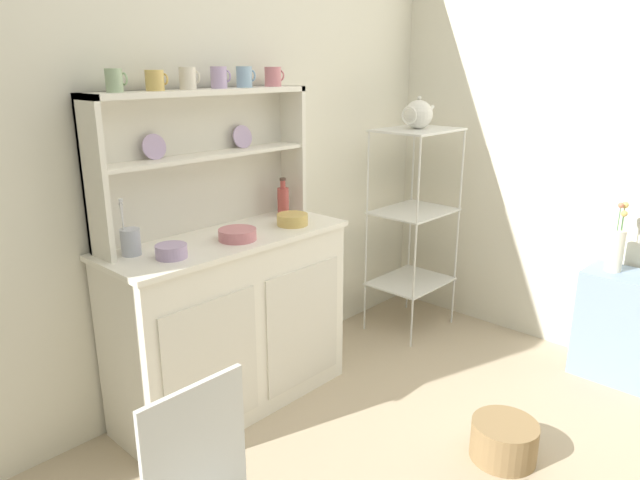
{
  "coord_description": "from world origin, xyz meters",
  "views": [
    {
      "loc": [
        -1.67,
        -0.67,
        1.61
      ],
      "look_at": [
        0.24,
        1.12,
        0.81
      ],
      "focal_mm": 32.74,
      "sensor_mm": 36.0,
      "label": 1
    }
  ],
  "objects_px": {
    "bowl_mixing_large": "(171,251)",
    "jam_bottle": "(283,201)",
    "porcelain_teapot": "(418,114)",
    "floor_basket": "(504,440)",
    "cup_sage_0": "(114,80)",
    "side_shelf_blue": "(629,328)",
    "hutch_cabinet": "(231,321)",
    "utensil_jar": "(130,241)",
    "flower_vase": "(616,248)",
    "hutch_shelf_unit": "(201,149)",
    "bakers_rack": "(414,208)"
  },
  "relations": [
    {
      "from": "hutch_cabinet",
      "to": "porcelain_teapot",
      "type": "xyz_separation_m",
      "value": [
        1.31,
        -0.12,
        0.89
      ]
    },
    {
      "from": "side_shelf_blue",
      "to": "porcelain_teapot",
      "type": "xyz_separation_m",
      "value": [
        -0.24,
        1.2,
        1.04
      ]
    },
    {
      "from": "bakers_rack",
      "to": "cup_sage_0",
      "type": "bearing_deg",
      "value": 171.98
    },
    {
      "from": "side_shelf_blue",
      "to": "porcelain_teapot",
      "type": "bearing_deg",
      "value": 101.37
    },
    {
      "from": "hutch_cabinet",
      "to": "floor_basket",
      "type": "xyz_separation_m",
      "value": [
        0.51,
        -1.16,
        -0.36
      ]
    },
    {
      "from": "cup_sage_0",
      "to": "porcelain_teapot",
      "type": "xyz_separation_m",
      "value": [
        1.72,
        -0.24,
        -0.22
      ]
    },
    {
      "from": "jam_bottle",
      "to": "flower_vase",
      "type": "relative_size",
      "value": 0.54
    },
    {
      "from": "jam_bottle",
      "to": "flower_vase",
      "type": "height_order",
      "value": "jam_bottle"
    },
    {
      "from": "hutch_cabinet",
      "to": "side_shelf_blue",
      "type": "height_order",
      "value": "hutch_cabinet"
    },
    {
      "from": "floor_basket",
      "to": "utensil_jar",
      "type": "relative_size",
      "value": 1.15
    },
    {
      "from": "hutch_cabinet",
      "to": "cup_sage_0",
      "type": "distance_m",
      "value": 1.18
    },
    {
      "from": "bowl_mixing_large",
      "to": "flower_vase",
      "type": "height_order",
      "value": "flower_vase"
    },
    {
      "from": "side_shelf_blue",
      "to": "bowl_mixing_large",
      "type": "bearing_deg",
      "value": 146.64
    },
    {
      "from": "hutch_shelf_unit",
      "to": "porcelain_teapot",
      "type": "height_order",
      "value": "hutch_shelf_unit"
    },
    {
      "from": "side_shelf_blue",
      "to": "jam_bottle",
      "type": "relative_size",
      "value": 2.93
    },
    {
      "from": "hutch_cabinet",
      "to": "utensil_jar",
      "type": "relative_size",
      "value": 4.85
    },
    {
      "from": "porcelain_teapot",
      "to": "cup_sage_0",
      "type": "bearing_deg",
      "value": 171.97
    },
    {
      "from": "bowl_mixing_large",
      "to": "side_shelf_blue",
      "type": "bearing_deg",
      "value": -33.36
    },
    {
      "from": "utensil_jar",
      "to": "porcelain_teapot",
      "type": "bearing_deg",
      "value": -6.5
    },
    {
      "from": "hutch_cabinet",
      "to": "bakers_rack",
      "type": "bearing_deg",
      "value": -5.24
    },
    {
      "from": "hutch_cabinet",
      "to": "floor_basket",
      "type": "height_order",
      "value": "hutch_cabinet"
    },
    {
      "from": "bowl_mixing_large",
      "to": "flower_vase",
      "type": "distance_m",
      "value": 2.21
    },
    {
      "from": "cup_sage_0",
      "to": "jam_bottle",
      "type": "xyz_separation_m",
      "value": [
        0.84,
        -0.04,
        -0.61
      ]
    },
    {
      "from": "hutch_cabinet",
      "to": "bakers_rack",
      "type": "distance_m",
      "value": 1.36
    },
    {
      "from": "bakers_rack",
      "to": "cup_sage_0",
      "type": "xyz_separation_m",
      "value": [
        -1.72,
        0.24,
        0.77
      ]
    },
    {
      "from": "hutch_shelf_unit",
      "to": "bowl_mixing_large",
      "type": "distance_m",
      "value": 0.54
    },
    {
      "from": "hutch_shelf_unit",
      "to": "side_shelf_blue",
      "type": "bearing_deg",
      "value": -43.7
    },
    {
      "from": "cup_sage_0",
      "to": "hutch_shelf_unit",
      "type": "bearing_deg",
      "value": 5.81
    },
    {
      "from": "bakers_rack",
      "to": "jam_bottle",
      "type": "height_order",
      "value": "bakers_rack"
    },
    {
      "from": "bakers_rack",
      "to": "bowl_mixing_large",
      "type": "relative_size",
      "value": 9.78
    },
    {
      "from": "bowl_mixing_large",
      "to": "porcelain_teapot",
      "type": "height_order",
      "value": "porcelain_teapot"
    },
    {
      "from": "bowl_mixing_large",
      "to": "jam_bottle",
      "type": "xyz_separation_m",
      "value": [
        0.77,
        0.16,
        0.05
      ]
    },
    {
      "from": "cup_sage_0",
      "to": "flower_vase",
      "type": "bearing_deg",
      "value": -33.99
    },
    {
      "from": "bakers_rack",
      "to": "bowl_mixing_large",
      "type": "bearing_deg",
      "value": 178.37
    },
    {
      "from": "side_shelf_blue",
      "to": "flower_vase",
      "type": "height_order",
      "value": "flower_vase"
    },
    {
      "from": "hutch_cabinet",
      "to": "cup_sage_0",
      "type": "height_order",
      "value": "cup_sage_0"
    },
    {
      "from": "hutch_shelf_unit",
      "to": "bakers_rack",
      "type": "xyz_separation_m",
      "value": [
        1.31,
        -0.28,
        -0.46
      ]
    },
    {
      "from": "bowl_mixing_large",
      "to": "porcelain_teapot",
      "type": "distance_m",
      "value": 1.71
    },
    {
      "from": "bowl_mixing_large",
      "to": "porcelain_teapot",
      "type": "xyz_separation_m",
      "value": [
        1.65,
        -0.05,
        0.44
      ]
    },
    {
      "from": "side_shelf_blue",
      "to": "jam_bottle",
      "type": "xyz_separation_m",
      "value": [
        -1.12,
        1.41,
        0.65
      ]
    },
    {
      "from": "floor_basket",
      "to": "cup_sage_0",
      "type": "bearing_deg",
      "value": 125.49
    },
    {
      "from": "jam_bottle",
      "to": "hutch_shelf_unit",
      "type": "bearing_deg",
      "value": 169.81
    },
    {
      "from": "bowl_mixing_large",
      "to": "jam_bottle",
      "type": "distance_m",
      "value": 0.79
    },
    {
      "from": "side_shelf_blue",
      "to": "jam_bottle",
      "type": "distance_m",
      "value": 1.91
    },
    {
      "from": "hutch_shelf_unit",
      "to": "flower_vase",
      "type": "distance_m",
      "value": 2.13
    },
    {
      "from": "hutch_cabinet",
      "to": "bakers_rack",
      "type": "xyz_separation_m",
      "value": [
        1.31,
        -0.12,
        0.34
      ]
    },
    {
      "from": "hutch_shelf_unit",
      "to": "floor_basket",
      "type": "bearing_deg",
      "value": -69.04
    },
    {
      "from": "bowl_mixing_large",
      "to": "floor_basket",
      "type": "bearing_deg",
      "value": -52.09
    },
    {
      "from": "hutch_shelf_unit",
      "to": "bakers_rack",
      "type": "distance_m",
      "value": 1.42
    },
    {
      "from": "hutch_shelf_unit",
      "to": "floor_basket",
      "type": "height_order",
      "value": "hutch_shelf_unit"
    }
  ]
}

